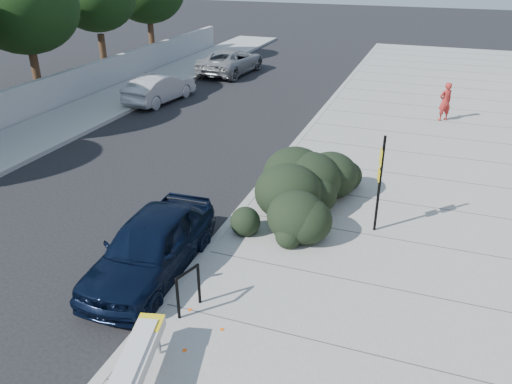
# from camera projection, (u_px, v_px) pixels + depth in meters

# --- Properties ---
(ground) EXTENTS (120.00, 120.00, 0.00)m
(ground) POSITION_uv_depth(u_px,v_px,m) (206.00, 256.00, 11.49)
(ground) COLOR black
(ground) RESTS_ON ground
(sidewalk_near) EXTENTS (11.20, 50.00, 0.15)m
(sidewalk_near) POSITION_uv_depth(u_px,v_px,m) (463.00, 199.00, 13.98)
(sidewalk_near) COLOR gray
(sidewalk_near) RESTS_ON ground
(sidewalk_far) EXTENTS (3.00, 50.00, 0.15)m
(sidewalk_far) POSITION_uv_depth(u_px,v_px,m) (31.00, 137.00, 18.59)
(sidewalk_far) COLOR gray
(sidewalk_far) RESTS_ON ground
(curb_near) EXTENTS (0.22, 50.00, 0.17)m
(curb_near) POSITION_uv_depth(u_px,v_px,m) (273.00, 171.00, 15.68)
(curb_near) COLOR #9E9E99
(curb_near) RESTS_ON ground
(curb_far) EXTENTS (0.22, 50.00, 0.17)m
(curb_far) POSITION_uv_depth(u_px,v_px,m) (64.00, 142.00, 18.13)
(curb_far) COLOR #9E9E99
(curb_far) RESTS_ON ground
(tree_far_d) EXTENTS (4.60, 4.60, 6.16)m
(tree_far_d) POSITION_uv_depth(u_px,v_px,m) (24.00, 7.00, 21.10)
(tree_far_d) COLOR #332114
(tree_far_d) RESTS_ON ground
(bench) EXTENTS (0.92, 2.18, 0.64)m
(bench) POSITION_uv_depth(u_px,v_px,m) (134.00, 365.00, 7.60)
(bench) COLOR gray
(bench) RESTS_ON sidewalk_near
(bike_rack) EXTENTS (0.23, 0.60, 0.91)m
(bike_rack) POSITION_uv_depth(u_px,v_px,m) (188.00, 287.00, 9.31)
(bike_rack) COLOR black
(bike_rack) RESTS_ON sidewalk_near
(sign_post) EXTENTS (0.12, 0.28, 2.44)m
(sign_post) POSITION_uv_depth(u_px,v_px,m) (380.00, 178.00, 11.68)
(sign_post) COLOR black
(sign_post) RESTS_ON sidewalk_near
(hedge) EXTENTS (3.28, 4.64, 1.57)m
(hedge) POSITION_uv_depth(u_px,v_px,m) (303.00, 180.00, 13.06)
(hedge) COLOR black
(hedge) RESTS_ON sidewalk_near
(sedan_navy) EXTENTS (1.76, 4.09, 1.38)m
(sedan_navy) POSITION_uv_depth(u_px,v_px,m) (151.00, 246.00, 10.60)
(sedan_navy) COLOR black
(sedan_navy) RESTS_ON ground
(wagon_silver) EXTENTS (1.85, 4.08, 1.30)m
(wagon_silver) POSITION_uv_depth(u_px,v_px,m) (160.00, 88.00, 22.91)
(wagon_silver) COLOR #A2A2A7
(wagon_silver) RESTS_ON ground
(suv_silver) EXTENTS (2.67, 5.11, 1.37)m
(suv_silver) POSITION_uv_depth(u_px,v_px,m) (231.00, 61.00, 28.26)
(suv_silver) COLOR gray
(suv_silver) RESTS_ON ground
(pedestrian) EXTENTS (0.67, 0.63, 1.54)m
(pedestrian) POSITION_uv_depth(u_px,v_px,m) (445.00, 102.00, 19.89)
(pedestrian) COLOR maroon
(pedestrian) RESTS_ON sidewalk_near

